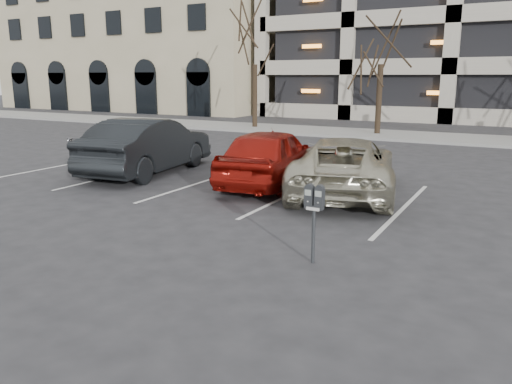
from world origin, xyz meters
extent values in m
plane|color=#28282B|center=(0.00, 0.00, 0.00)|extent=(140.00, 140.00, 0.00)
cube|color=gray|center=(0.00, 16.00, 0.06)|extent=(80.00, 4.00, 0.12)
cube|color=silver|center=(-9.80, 2.30, 0.01)|extent=(0.10, 5.20, 0.00)
cube|color=silver|center=(-7.00, 2.30, 0.01)|extent=(0.10, 5.20, 0.00)
cube|color=silver|center=(-4.20, 2.30, 0.01)|extent=(0.10, 5.20, 0.00)
cube|color=silver|center=(-1.40, 2.30, 0.01)|extent=(0.10, 5.20, 0.00)
cube|color=silver|center=(1.40, 2.30, 0.01)|extent=(0.10, 5.20, 0.00)
cube|color=#9C9271|center=(-28.00, 30.00, 7.50)|extent=(26.00, 16.00, 15.00)
cylinder|color=black|center=(-10.00, 16.00, 1.77)|extent=(0.28, 0.28, 3.53)
cylinder|color=black|center=(-3.00, 16.00, 1.73)|extent=(0.28, 0.28, 3.47)
cylinder|color=black|center=(0.91, -1.81, 0.45)|extent=(0.06, 0.06, 0.90)
cube|color=black|center=(0.91, -1.81, 0.92)|extent=(0.30, 0.10, 0.06)
cube|color=silver|center=(0.90, -1.86, 0.90)|extent=(0.22, 0.01, 0.05)
cube|color=gray|center=(0.82, -1.87, 1.15)|extent=(0.11, 0.01, 0.09)
cube|color=gray|center=(0.99, -1.87, 1.15)|extent=(0.11, 0.01, 0.09)
imported|color=beige|center=(-0.27, 3.06, 0.71)|extent=(3.64, 5.58, 1.43)
cube|color=#F45D05|center=(-0.62, 2.16, 1.43)|extent=(0.10, 0.20, 0.01)
imported|color=#9C150E|center=(-2.40, 3.12, 0.78)|extent=(2.53, 4.82, 1.56)
imported|color=black|center=(-6.42, 2.84, 0.84)|extent=(2.50, 5.29, 1.68)
imported|color=#A1A3A9|center=(-7.73, 3.14, 0.63)|extent=(3.20, 4.66, 1.25)
camera|label=1|loc=(3.72, -8.79, 2.89)|focal=35.00mm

